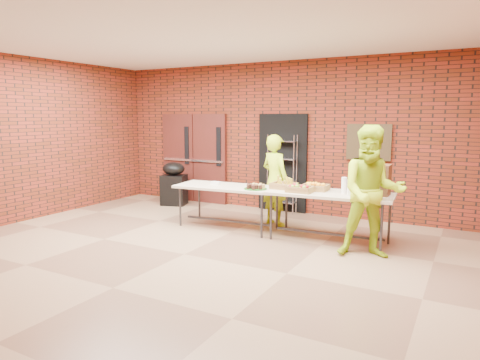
% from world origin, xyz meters
% --- Properties ---
extents(room, '(8.08, 7.08, 3.28)m').
position_xyz_m(room, '(0.00, 0.00, 1.60)').
color(room, brown).
rests_on(room, ground).
extents(double_doors, '(1.78, 0.12, 2.10)m').
position_xyz_m(double_doors, '(-2.20, 3.44, 1.05)').
color(double_doors, '#431613').
rests_on(double_doors, room).
extents(dark_doorway, '(1.10, 0.06, 2.10)m').
position_xyz_m(dark_doorway, '(0.10, 3.46, 1.05)').
color(dark_doorway, black).
rests_on(dark_doorway, room).
extents(bronze_plaque, '(0.85, 0.04, 0.70)m').
position_xyz_m(bronze_plaque, '(1.90, 3.45, 1.55)').
color(bronze_plaque, '#382B16').
rests_on(bronze_plaque, room).
extents(wire_rack, '(0.63, 0.25, 1.67)m').
position_xyz_m(wire_rack, '(0.15, 3.32, 0.83)').
color(wire_rack, silver).
rests_on(wire_rack, room).
extents(table_left, '(1.97, 0.96, 0.79)m').
position_xyz_m(table_left, '(-0.21, 1.66, 0.72)').
color(table_left, '#C5B396').
rests_on(table_left, room).
extents(table_right, '(2.06, 0.98, 0.82)m').
position_xyz_m(table_right, '(1.69, 1.68, 0.75)').
color(table_right, '#C5B396').
rests_on(table_right, room).
extents(basket_bananas, '(0.41, 0.32, 0.13)m').
position_xyz_m(basket_bananas, '(0.90, 1.65, 0.88)').
color(basket_bananas, '#9B6F3E').
rests_on(basket_bananas, table_right).
extents(basket_oranges, '(0.41, 0.32, 0.13)m').
position_xyz_m(basket_oranges, '(1.42, 1.77, 0.88)').
color(basket_oranges, '#9B6F3E').
rests_on(basket_oranges, table_right).
extents(basket_apples, '(0.41, 0.32, 0.13)m').
position_xyz_m(basket_apples, '(1.26, 1.47, 0.88)').
color(basket_apples, '#9B6F3E').
rests_on(basket_apples, table_right).
extents(muffin_tray, '(0.40, 0.40, 0.10)m').
position_xyz_m(muffin_tray, '(0.39, 1.58, 0.83)').
color(muffin_tray, '#1A5416').
rests_on(muffin_tray, table_left).
extents(napkin_box, '(0.17, 0.11, 0.06)m').
position_xyz_m(napkin_box, '(-0.48, 1.67, 0.81)').
color(napkin_box, white).
rests_on(napkin_box, table_left).
extents(coffee_dispenser, '(0.37, 0.33, 0.48)m').
position_xyz_m(coffee_dispenser, '(2.41, 1.83, 1.06)').
color(coffee_dispenser, brown).
rests_on(coffee_dispenser, table_right).
extents(cup_stack_front, '(0.08, 0.08, 0.24)m').
position_xyz_m(cup_stack_front, '(2.06, 1.59, 0.94)').
color(cup_stack_front, white).
rests_on(cup_stack_front, table_right).
extents(cup_stack_mid, '(0.09, 0.09, 0.26)m').
position_xyz_m(cup_stack_mid, '(2.06, 1.53, 0.96)').
color(cup_stack_mid, white).
rests_on(cup_stack_mid, table_right).
extents(cup_stack_back, '(0.09, 0.09, 0.26)m').
position_xyz_m(cup_stack_back, '(1.92, 1.71, 0.95)').
color(cup_stack_back, white).
rests_on(cup_stack_back, table_right).
extents(covered_grill, '(0.66, 0.61, 1.00)m').
position_xyz_m(covered_grill, '(-2.37, 2.85, 0.50)').
color(covered_grill, black).
rests_on(covered_grill, room).
extents(volunteer_woman, '(0.73, 0.62, 1.71)m').
position_xyz_m(volunteer_woman, '(0.45, 2.29, 0.86)').
color(volunteer_woman, '#A8D117').
rests_on(volunteer_woman, room).
extents(volunteer_man, '(1.12, 0.99, 1.93)m').
position_xyz_m(volunteer_man, '(2.45, 1.23, 0.96)').
color(volunteer_man, '#A8D117').
rests_on(volunteer_man, room).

